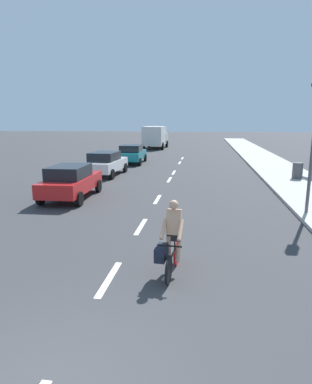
{
  "coord_description": "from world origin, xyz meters",
  "views": [
    {
      "loc": [
        2.12,
        -3.44,
        3.63
      ],
      "look_at": [
        0.43,
        8.02,
        1.1
      ],
      "focal_mm": 31.04,
      "sensor_mm": 36.0,
      "label": 1
    }
  ],
  "objects_px": {
    "delivery_truck": "(155,137)",
    "trash_bin_far": "(298,171)",
    "parked_car_red": "(71,181)",
    "parked_car_white": "(105,163)",
    "parked_car_teal": "(132,153)",
    "cyclist": "(171,241)"
  },
  "relations": [
    {
      "from": "parked_car_teal",
      "to": "trash_bin_far",
      "type": "relative_size",
      "value": 4.62
    },
    {
      "from": "cyclist",
      "to": "parked_car_white",
      "type": "xyz_separation_m",
      "value": [
        -5.77,
        13.8,
        0.01
      ]
    },
    {
      "from": "trash_bin_far",
      "to": "parked_car_teal",
      "type": "bearing_deg",
      "value": 150.56
    },
    {
      "from": "cyclist",
      "to": "trash_bin_far",
      "type": "bearing_deg",
      "value": -110.04
    },
    {
      "from": "cyclist",
      "to": "parked_car_red",
      "type": "bearing_deg",
      "value": -47.77
    },
    {
      "from": "parked_car_white",
      "to": "trash_bin_far",
      "type": "bearing_deg",
      "value": 1.18
    },
    {
      "from": "parked_car_white",
      "to": "parked_car_teal",
      "type": "distance_m",
      "value": 6.33
    },
    {
      "from": "cyclist",
      "to": "delivery_truck",
      "type": "height_order",
      "value": "delivery_truck"
    },
    {
      "from": "parked_car_red",
      "to": "parked_car_white",
      "type": "bearing_deg",
      "value": 91.35
    },
    {
      "from": "trash_bin_far",
      "to": "parked_car_red",
      "type": "bearing_deg",
      "value": -151.44
    },
    {
      "from": "parked_car_white",
      "to": "parked_car_teal",
      "type": "xyz_separation_m",
      "value": [
        0.38,
        6.32,
        0.0
      ]
    },
    {
      "from": "delivery_truck",
      "to": "trash_bin_far",
      "type": "bearing_deg",
      "value": -59.84
    },
    {
      "from": "parked_car_red",
      "to": "trash_bin_far",
      "type": "bearing_deg",
      "value": 27.0
    },
    {
      "from": "parked_car_white",
      "to": "parked_car_teal",
      "type": "relative_size",
      "value": 0.98
    },
    {
      "from": "parked_car_white",
      "to": "delivery_truck",
      "type": "distance_m",
      "value": 21.31
    },
    {
      "from": "parked_car_red",
      "to": "trash_bin_far",
      "type": "relative_size",
      "value": 4.37
    },
    {
      "from": "parked_car_teal",
      "to": "delivery_truck",
      "type": "xyz_separation_m",
      "value": [
        -0.23,
        14.98,
        0.66
      ]
    },
    {
      "from": "parked_car_white",
      "to": "parked_car_red",
      "type": "bearing_deg",
      "value": -84.59
    },
    {
      "from": "parked_car_white",
      "to": "trash_bin_far",
      "type": "distance_m",
      "value": 12.08
    },
    {
      "from": "delivery_truck",
      "to": "trash_bin_far",
      "type": "height_order",
      "value": "delivery_truck"
    },
    {
      "from": "parked_car_teal",
      "to": "trash_bin_far",
      "type": "xyz_separation_m",
      "value": [
        11.69,
        -6.6,
        -0.22
      ]
    },
    {
      "from": "cyclist",
      "to": "delivery_truck",
      "type": "bearing_deg",
      "value": -75.96
    }
  ]
}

